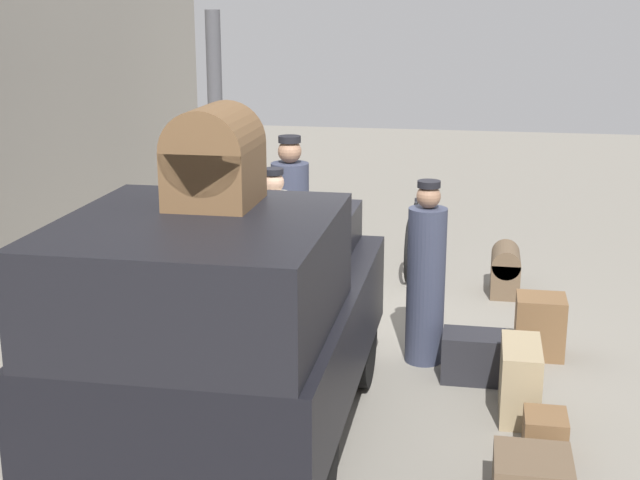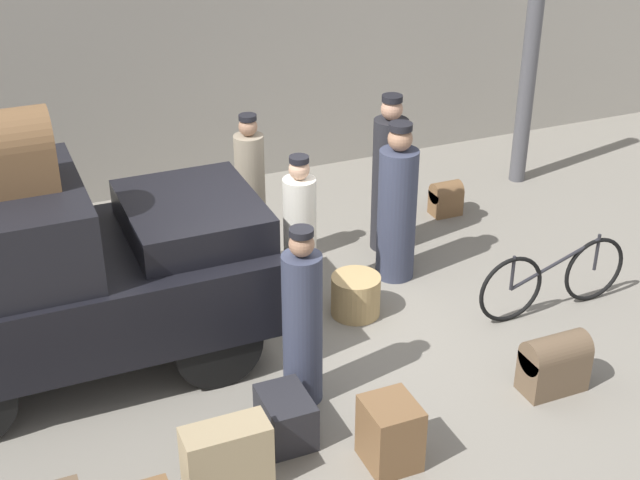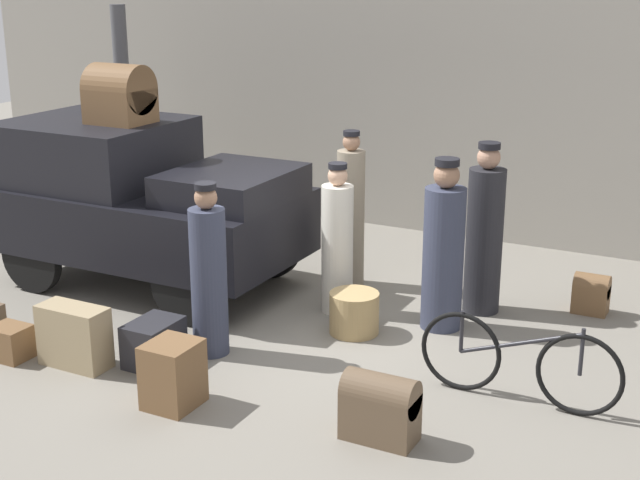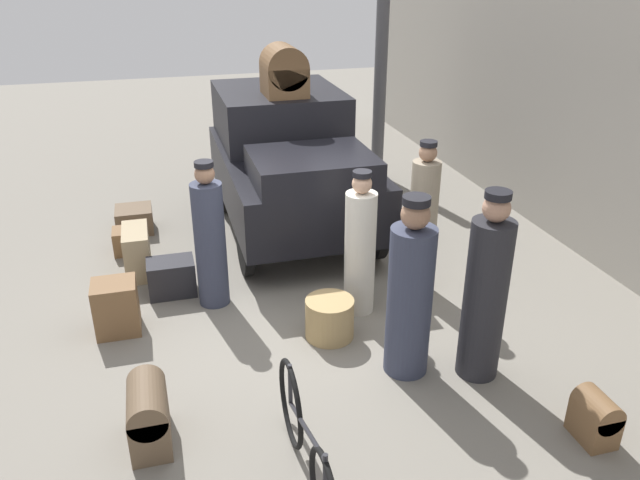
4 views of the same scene
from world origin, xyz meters
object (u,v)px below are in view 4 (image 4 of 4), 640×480
at_px(porter_standing_middle, 485,295).
at_px(porter_with_bicycle, 210,241).
at_px(suitcase_black_upright, 135,219).
at_px(bicycle, 306,447).
at_px(trunk_barrel_dark, 148,413).
at_px(suitcase_tan_flat, 595,417).
at_px(trunk_umber_medium, 116,307).
at_px(trunk_on_truck_roof, 284,72).
at_px(suitcase_small_leather, 172,277).
at_px(trunk_large_brown, 137,252).
at_px(conductor_in_dark_uniform, 423,224).
at_px(wicker_basket, 330,318).
at_px(truck, 289,159).
at_px(porter_lifting_near_truck, 410,296).
at_px(trunk_wicker_pale, 125,241).
at_px(porter_carrying_trunk, 360,249).

distance_m(porter_standing_middle, porter_with_bicycle, 3.07).
relative_size(porter_standing_middle, suitcase_black_upright, 3.60).
distance_m(bicycle, trunk_barrel_dark, 1.40).
bearing_deg(suitcase_tan_flat, trunk_umber_medium, -125.56).
xyz_separation_m(bicycle, trunk_on_truck_roof, (-5.03, 0.98, 1.85)).
distance_m(suitcase_small_leather, trunk_umber_medium, 0.91).
height_order(trunk_umber_medium, trunk_large_brown, trunk_large_brown).
bearing_deg(conductor_in_dark_uniform, suitcase_black_upright, -129.47).
height_order(wicker_basket, trunk_barrel_dark, trunk_barrel_dark).
height_order(truck, suitcase_small_leather, truck).
distance_m(conductor_in_dark_uniform, trunk_umber_medium, 3.53).
distance_m(truck, wicker_basket, 3.04).
height_order(truck, bicycle, truck).
bearing_deg(truck, suitcase_black_upright, -102.19).
bearing_deg(trunk_on_truck_roof, porter_with_bicycle, -32.82).
bearing_deg(suitcase_small_leather, porter_standing_middle, 49.64).
bearing_deg(porter_lifting_near_truck, porter_with_bicycle, -137.02).
xyz_separation_m(bicycle, porter_with_bicycle, (-2.96, -0.36, 0.41)).
distance_m(porter_with_bicycle, trunk_barrel_dark, 2.34).
distance_m(suitcase_small_leather, suitcase_black_upright, 2.06).
relative_size(trunk_wicker_pale, trunk_large_brown, 0.53).
distance_m(truck, porter_standing_middle, 4.01).
distance_m(trunk_wicker_pale, trunk_on_truck_roof, 3.16).
bearing_deg(conductor_in_dark_uniform, bicycle, -38.33).
bearing_deg(trunk_wicker_pale, porter_standing_middle, 42.16).
relative_size(truck, porter_lifting_near_truck, 1.94).
relative_size(suitcase_tan_flat, trunk_large_brown, 0.65).
xyz_separation_m(porter_standing_middle, trunk_wicker_pale, (-3.67, -3.32, -0.70)).
bearing_deg(suitcase_small_leather, trunk_on_truck_roof, 133.93).
height_order(porter_with_bicycle, trunk_large_brown, porter_with_bicycle).
relative_size(bicycle, trunk_umber_medium, 3.06).
relative_size(wicker_basket, porter_standing_middle, 0.27).
bearing_deg(porter_lifting_near_truck, trunk_umber_medium, -117.95).
height_order(wicker_basket, porter_standing_middle, porter_standing_middle).
relative_size(suitcase_small_leather, suitcase_black_upright, 1.05).
xyz_separation_m(trunk_barrel_dark, trunk_on_truck_roof, (-4.23, 2.12, 1.94)).
distance_m(wicker_basket, trunk_on_truck_roof, 3.71).
bearing_deg(porter_carrying_trunk, porter_with_bicycle, -111.06).
distance_m(porter_lifting_near_truck, trunk_on_truck_roof, 4.12).
height_order(trunk_wicker_pale, suitcase_black_upright, suitcase_black_upright).
distance_m(trunk_wicker_pale, trunk_barrel_dark, 3.82).
xyz_separation_m(porter_lifting_near_truck, porter_with_bicycle, (-1.78, -1.66, -0.03)).
xyz_separation_m(trunk_barrel_dark, suitcase_tan_flat, (0.95, 3.58, -0.07)).
xyz_separation_m(trunk_umber_medium, trunk_on_truck_roof, (-2.41, 2.41, 1.94)).
distance_m(bicycle, conductor_in_dark_uniform, 3.34).
bearing_deg(trunk_barrel_dark, trunk_large_brown, -178.85).
xyz_separation_m(suitcase_small_leather, trunk_wicker_pale, (-1.31, -0.55, -0.05)).
height_order(conductor_in_dark_uniform, porter_carrying_trunk, conductor_in_dark_uniform).
xyz_separation_m(suitcase_tan_flat, trunk_on_truck_roof, (-5.18, -1.47, 2.00)).
xyz_separation_m(suitcase_black_upright, trunk_on_truck_roof, (0.28, 2.22, 2.06)).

